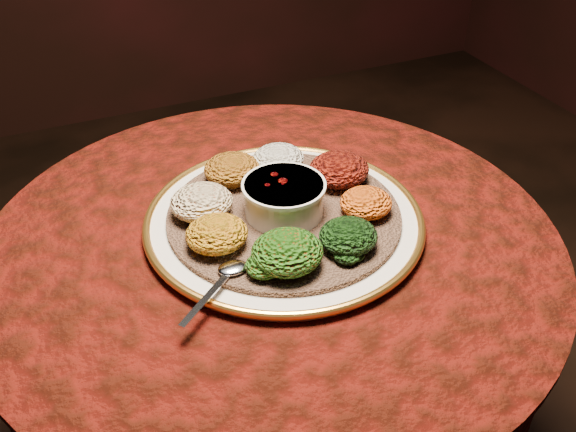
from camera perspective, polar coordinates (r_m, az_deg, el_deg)
name	(u,v)px	position (r m, az deg, el deg)	size (l,w,h in m)	color
table	(273,312)	(1.18, -1.36, -8.56)	(0.96, 0.96, 0.73)	black
platter	(284,220)	(1.08, -0.36, -0.37)	(0.47, 0.47, 0.02)	beige
injera	(284,215)	(1.07, -0.36, 0.09)	(0.39, 0.39, 0.01)	#885D44
stew_bowl	(284,196)	(1.05, -0.37, 1.78)	(0.14, 0.14, 0.06)	silver
spoon	(229,272)	(0.95, -5.27, -5.00)	(0.13, 0.11, 0.01)	silver
portion_ayib	(278,159)	(1.17, -0.87, 5.10)	(0.09, 0.09, 0.05)	beige
portion_kitfo	(339,169)	(1.13, 4.56, 4.16)	(0.11, 0.10, 0.05)	black
portion_tikil	(366,203)	(1.06, 6.94, 1.17)	(0.09, 0.08, 0.04)	#B9620F
portion_gomen	(348,236)	(0.99, 5.38, -1.79)	(0.09, 0.09, 0.04)	black
portion_mixveg	(287,252)	(0.94, -0.07, -3.22)	(0.11, 0.10, 0.05)	#9B250A
portion_kik	(217,234)	(0.99, -6.35, -1.58)	(0.10, 0.09, 0.05)	#BC6B10
portion_timatim	(202,202)	(1.06, -7.69, 1.23)	(0.10, 0.10, 0.05)	maroon
portion_shiro	(232,169)	(1.14, -5.02, 4.18)	(0.10, 0.09, 0.05)	brown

